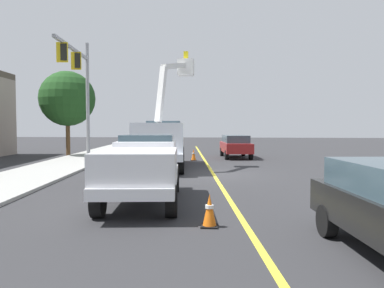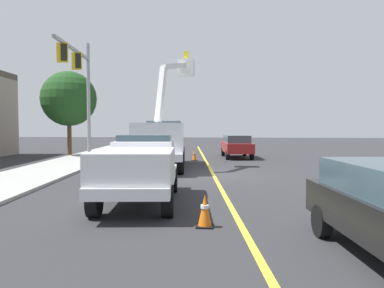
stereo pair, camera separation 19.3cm
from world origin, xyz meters
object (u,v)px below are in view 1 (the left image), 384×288
object	(u,v)px
utility_bucket_truck	(162,140)
passing_minivan	(235,145)
service_pickup_truck	(142,167)
traffic_signal_mast	(80,80)
traffic_cone_mid_front	(194,155)
traffic_cone_leading	(210,211)

from	to	relation	value
utility_bucket_truck	passing_minivan	bearing A→B (deg)	-31.62
service_pickup_truck	passing_minivan	xyz separation A→B (m)	(16.68, -3.25, -0.15)
traffic_signal_mast	passing_minivan	bearing A→B (deg)	-55.18
passing_minivan	traffic_signal_mast	xyz separation A→B (m)	(-6.50, 9.35, 4.15)
service_pickup_truck	traffic_signal_mast	world-z (taller)	traffic_signal_mast
service_pickup_truck	traffic_cone_mid_front	xyz separation A→B (m)	(14.06, -0.33, -0.72)
service_pickup_truck	traffic_signal_mast	bearing A→B (deg)	30.91
service_pickup_truck	passing_minivan	world-z (taller)	service_pickup_truck
passing_minivan	traffic_signal_mast	distance (m)	12.12
traffic_cone_leading	traffic_signal_mast	bearing A→B (deg)	33.06
traffic_cone_leading	utility_bucket_truck	bearing A→B (deg)	15.08
traffic_cone_leading	traffic_cone_mid_front	distance (m)	16.68
passing_minivan	service_pickup_truck	bearing A→B (deg)	168.98
utility_bucket_truck	traffic_cone_leading	world-z (taller)	utility_bucket_truck
passing_minivan	traffic_cone_mid_front	xyz separation A→B (m)	(-2.62, 2.92, -0.57)
traffic_cone_mid_front	traffic_signal_mast	distance (m)	8.86
traffic_cone_mid_front	traffic_signal_mast	bearing A→B (deg)	121.12
traffic_cone_leading	traffic_signal_mast	world-z (taller)	traffic_signal_mast
utility_bucket_truck	traffic_signal_mast	distance (m)	6.14
passing_minivan	traffic_cone_leading	distance (m)	19.24
passing_minivan	traffic_cone_mid_front	size ratio (longest dim) A/B	6.14
service_pickup_truck	traffic_cone_leading	bearing A→B (deg)	-139.23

